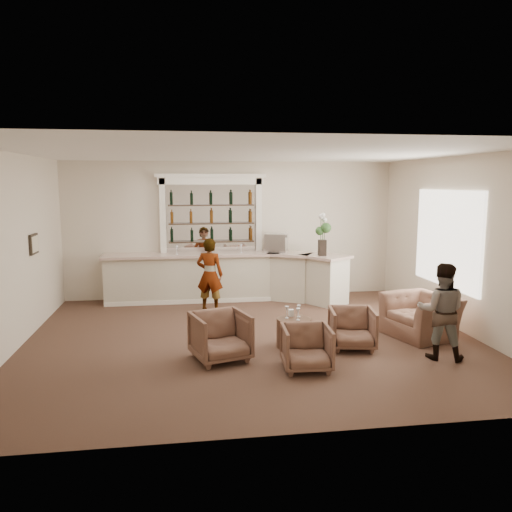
{
  "coord_description": "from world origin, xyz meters",
  "views": [
    {
      "loc": [
        -1.2,
        -8.62,
        2.8
      ],
      "look_at": [
        0.21,
        0.9,
        1.38
      ],
      "focal_mm": 35.0,
      "sensor_mm": 36.0,
      "label": 1
    }
  ],
  "objects": [
    {
      "name": "wine_glass_tbl_a",
      "position": [
        0.54,
        -0.51,
        0.6
      ],
      "size": [
        0.07,
        0.07,
        0.21
      ],
      "primitive_type": null,
      "color": "white",
      "rests_on": "cocktail_table"
    },
    {
      "name": "wine_glass_tbl_c",
      "position": [
        0.7,
        -0.67,
        0.6
      ],
      "size": [
        0.07,
        0.07,
        0.21
      ],
      "primitive_type": null,
      "color": "white",
      "rests_on": "cocktail_table"
    },
    {
      "name": "armchair_left",
      "position": [
        -0.64,
        -1.0,
        0.39
      ],
      "size": [
        1.03,
        1.05,
        0.77
      ],
      "primitive_type": "imported",
      "rotation": [
        0.0,
        0.0,
        0.29
      ],
      "color": "brown",
      "rests_on": "ground"
    },
    {
      "name": "sommelier",
      "position": [
        -0.63,
        2.12,
        0.8
      ],
      "size": [
        0.68,
        0.56,
        1.61
      ],
      "primitive_type": "imported",
      "rotation": [
        0.0,
        0.0,
        2.81
      ],
      "color": "gray",
      "rests_on": "ground"
    },
    {
      "name": "wine_glass_bar_left",
      "position": [
        -1.34,
        3.02,
        1.25
      ],
      "size": [
        0.07,
        0.07,
        0.21
      ],
      "primitive_type": null,
      "color": "white",
      "rests_on": "bar_counter"
    },
    {
      "name": "room_shell",
      "position": [
        0.16,
        0.71,
        2.34
      ],
      "size": [
        8.04,
        7.02,
        3.32
      ],
      "color": "beige",
      "rests_on": "ground"
    },
    {
      "name": "wine_glass_tbl_b",
      "position": [
        0.76,
        -0.46,
        0.6
      ],
      "size": [
        0.07,
        0.07,
        0.21
      ],
      "primitive_type": null,
      "color": "white",
      "rests_on": "cocktail_table"
    },
    {
      "name": "armchair_right",
      "position": [
        1.62,
        -0.75,
        0.34
      ],
      "size": [
        0.85,
        0.87,
        0.69
      ],
      "primitive_type": "imported",
      "rotation": [
        0.0,
        0.0,
        -0.16
      ],
      "color": "brown",
      "rests_on": "ground"
    },
    {
      "name": "napkin_holder",
      "position": [
        0.64,
        -0.4,
        0.56
      ],
      "size": [
        0.08,
        0.08,
        0.12
      ],
      "primitive_type": "cube",
      "color": "silver",
      "rests_on": "cocktail_table"
    },
    {
      "name": "armchair_center",
      "position": [
        0.62,
        -1.59,
        0.34
      ],
      "size": [
        0.76,
        0.78,
        0.67
      ],
      "primitive_type": "imported",
      "rotation": [
        0.0,
        0.0,
        -0.07
      ],
      "color": "brown",
      "rests_on": "ground"
    },
    {
      "name": "armchair_far",
      "position": [
        3.08,
        -0.31,
        0.38
      ],
      "size": [
        1.31,
        1.41,
        0.76
      ],
      "primitive_type": "imported",
      "rotation": [
        0.0,
        0.0,
        -1.29
      ],
      "color": "brown",
      "rests_on": "ground"
    },
    {
      "name": "espresso_machine",
      "position": [
        1.03,
        3.08,
        1.36
      ],
      "size": [
        0.62,
        0.58,
        0.45
      ],
      "primitive_type": "cube",
      "rotation": [
        0.0,
        0.0,
        -0.36
      ],
      "color": "silver",
      "rests_on": "bar_counter"
    },
    {
      "name": "bar_counter",
      "position": [
        -0.16,
        3.0,
        0.57
      ],
      "size": [
        5.72,
        1.8,
        1.14
      ],
      "color": "beige",
      "rests_on": "ground"
    },
    {
      "name": "guest",
      "position": [
        2.85,
        -1.44,
        0.77
      ],
      "size": [
        0.93,
        0.85,
        1.55
      ],
      "primitive_type": "imported",
      "rotation": [
        0.0,
        0.0,
        2.7
      ],
      "color": "gray",
      "rests_on": "ground"
    },
    {
      "name": "flower_vase",
      "position": [
        1.96,
        2.33,
        1.68
      ],
      "size": [
        0.26,
        0.26,
        0.97
      ],
      "color": "black",
      "rests_on": "bar_counter"
    },
    {
      "name": "back_bar_alcove",
      "position": [
        -0.5,
        3.41,
        2.03
      ],
      "size": [
        2.64,
        0.25,
        3.0
      ],
      "color": "white",
      "rests_on": "ground"
    },
    {
      "name": "ground",
      "position": [
        0.0,
        0.0,
        0.0
      ],
      "size": [
        8.0,
        8.0,
        0.0
      ],
      "primitive_type": "plane",
      "color": "brown",
      "rests_on": "ground"
    },
    {
      "name": "cocktail_table",
      "position": [
        0.66,
        -0.54,
        0.25
      ],
      "size": [
        0.6,
        0.6,
        0.5
      ],
      "primitive_type": "cylinder",
      "color": "#4F3322",
      "rests_on": "ground"
    },
    {
      "name": "wine_glass_bar_right",
      "position": [
        0.17,
        3.05,
        1.25
      ],
      "size": [
        0.07,
        0.07,
        0.21
      ],
      "primitive_type": null,
      "color": "white",
      "rests_on": "bar_counter"
    }
  ]
}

